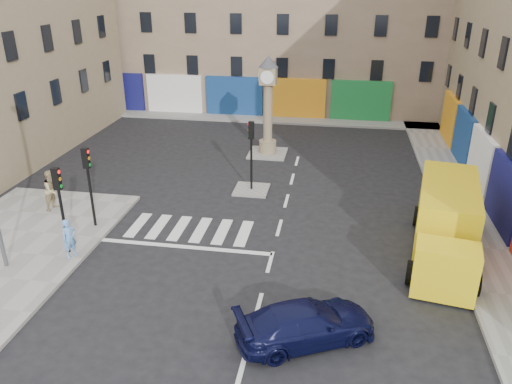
% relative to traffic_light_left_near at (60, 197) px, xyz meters
% --- Properties ---
extents(ground, '(120.00, 120.00, 0.00)m').
position_rel_traffic_light_left_near_xyz_m(ground, '(8.30, -0.20, -2.62)').
color(ground, black).
rests_on(ground, ground).
extents(sidewalk_right, '(2.60, 30.00, 0.15)m').
position_rel_traffic_light_left_near_xyz_m(sidewalk_right, '(17.00, 9.80, -2.55)').
color(sidewalk_right, gray).
rests_on(sidewalk_right, ground).
extents(sidewalk_far, '(32.00, 2.40, 0.15)m').
position_rel_traffic_light_left_near_xyz_m(sidewalk_far, '(4.30, 22.00, -2.55)').
color(sidewalk_far, gray).
rests_on(sidewalk_far, ground).
extents(island_near, '(1.80, 1.80, 0.12)m').
position_rel_traffic_light_left_near_xyz_m(island_near, '(6.30, 7.80, -2.56)').
color(island_near, gray).
rests_on(island_near, ground).
extents(island_far, '(2.40, 2.40, 0.12)m').
position_rel_traffic_light_left_near_xyz_m(island_far, '(6.30, 13.80, -2.56)').
color(island_far, gray).
rests_on(island_far, ground).
extents(building_far, '(32.00, 10.00, 17.00)m').
position_rel_traffic_light_left_near_xyz_m(building_far, '(4.30, 27.80, 5.88)').
color(building_far, '#907860').
rests_on(building_far, ground).
extents(traffic_light_left_near, '(0.28, 0.22, 3.70)m').
position_rel_traffic_light_left_near_xyz_m(traffic_light_left_near, '(0.00, 0.00, 0.00)').
color(traffic_light_left_near, black).
rests_on(traffic_light_left_near, sidewalk_left).
extents(traffic_light_left_far, '(0.28, 0.22, 3.70)m').
position_rel_traffic_light_left_near_xyz_m(traffic_light_left_far, '(0.00, 2.40, 0.00)').
color(traffic_light_left_far, black).
rests_on(traffic_light_left_far, sidewalk_left).
extents(traffic_light_island, '(0.28, 0.22, 3.70)m').
position_rel_traffic_light_left_near_xyz_m(traffic_light_island, '(6.30, 7.80, -0.03)').
color(traffic_light_island, black).
rests_on(traffic_light_island, island_near).
extents(clock_pillar, '(1.20, 1.20, 6.10)m').
position_rel_traffic_light_left_near_xyz_m(clock_pillar, '(6.30, 13.80, 0.93)').
color(clock_pillar, '#927B5F').
rests_on(clock_pillar, island_far).
extents(navy_sedan, '(4.82, 3.66, 1.30)m').
position_rel_traffic_light_left_near_xyz_m(navy_sedan, '(10.06, -3.64, -1.97)').
color(navy_sedan, black).
rests_on(navy_sedan, ground).
extents(yellow_van, '(3.56, 7.79, 2.74)m').
position_rel_traffic_light_left_near_xyz_m(yellow_van, '(15.29, 2.85, -1.26)').
color(yellow_van, yellow).
rests_on(yellow_van, ground).
extents(pedestrian_blue, '(0.62, 0.71, 1.63)m').
position_rel_traffic_light_left_near_xyz_m(pedestrian_blue, '(0.30, -0.30, -1.66)').
color(pedestrian_blue, '#6098DC').
rests_on(pedestrian_blue, sidewalk_left).
extents(pedestrian_tan, '(0.94, 1.10, 1.98)m').
position_rel_traffic_light_left_near_xyz_m(pedestrian_tan, '(-2.74, 3.74, -1.48)').
color(pedestrian_tan, tan).
rests_on(pedestrian_tan, sidewalk_left).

